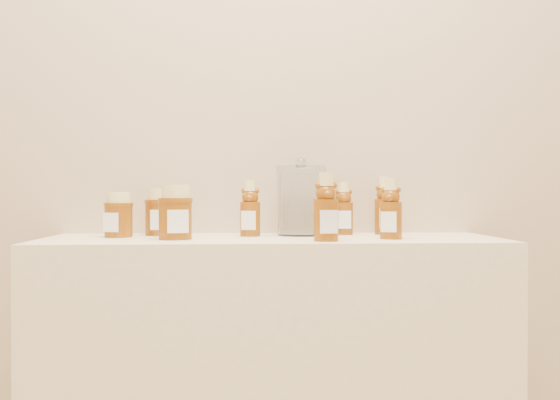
{
  "coord_description": "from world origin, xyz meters",
  "views": [
    {
      "loc": [
        -0.07,
        -0.09,
        1.02
      ],
      "look_at": [
        0.02,
        1.52,
        1.0
      ],
      "focal_mm": 40.0,
      "sensor_mm": 36.0,
      "label": 1
    }
  ],
  "objects_px": {
    "bear_bottle_front_left": "(326,202)",
    "honey_jar_left": "(119,215)",
    "glass_canister": "(301,198)",
    "bear_bottle_back_left": "(250,204)"
  },
  "relations": [
    {
      "from": "bear_bottle_front_left",
      "to": "glass_canister",
      "type": "height_order",
      "value": "glass_canister"
    },
    {
      "from": "bear_bottle_front_left",
      "to": "honey_jar_left",
      "type": "bearing_deg",
      "value": 157.83
    },
    {
      "from": "bear_bottle_front_left",
      "to": "honey_jar_left",
      "type": "height_order",
      "value": "bear_bottle_front_left"
    },
    {
      "from": "bear_bottle_back_left",
      "to": "honey_jar_left",
      "type": "bearing_deg",
      "value": -166.76
    },
    {
      "from": "bear_bottle_back_left",
      "to": "glass_canister",
      "type": "distance_m",
      "value": 0.15
    },
    {
      "from": "honey_jar_left",
      "to": "glass_canister",
      "type": "distance_m",
      "value": 0.5
    },
    {
      "from": "bear_bottle_back_left",
      "to": "honey_jar_left",
      "type": "xyz_separation_m",
      "value": [
        -0.35,
        -0.02,
        -0.03
      ]
    },
    {
      "from": "bear_bottle_front_left",
      "to": "honey_jar_left",
      "type": "distance_m",
      "value": 0.56
    },
    {
      "from": "glass_canister",
      "to": "bear_bottle_front_left",
      "type": "bearing_deg",
      "value": -78.4
    },
    {
      "from": "bear_bottle_front_left",
      "to": "honey_jar_left",
      "type": "relative_size",
      "value": 1.57
    }
  ]
}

